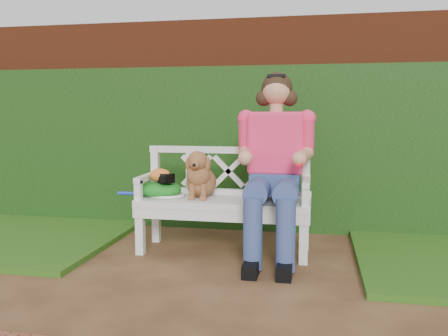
# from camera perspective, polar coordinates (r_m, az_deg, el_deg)

# --- Properties ---
(ground) EXTENTS (60.00, 60.00, 0.00)m
(ground) POSITION_cam_1_polar(r_m,az_deg,el_deg) (3.52, -2.04, -13.76)
(ground) COLOR #432517
(brick_wall) EXTENTS (10.00, 0.30, 2.20)m
(brick_wall) POSITION_cam_1_polar(r_m,az_deg,el_deg) (5.17, 2.71, 5.25)
(brick_wall) COLOR maroon
(brick_wall) RESTS_ON ground
(ivy_hedge) EXTENTS (10.00, 0.18, 1.70)m
(ivy_hedge) POSITION_cam_1_polar(r_m,az_deg,el_deg) (4.96, 2.33, 2.30)
(ivy_hedge) COLOR #27571A
(ivy_hedge) RESTS_ON ground
(garden_bench) EXTENTS (1.59, 0.63, 0.48)m
(garden_bench) POSITION_cam_1_polar(r_m,az_deg,el_deg) (4.21, 0.00, -6.91)
(garden_bench) COLOR white
(garden_bench) RESTS_ON ground
(seated_woman) EXTENTS (0.96, 1.10, 1.63)m
(seated_woman) POSITION_cam_1_polar(r_m,az_deg,el_deg) (4.03, 6.17, 0.73)
(seated_woman) COLOR #E34B4E
(seated_woman) RESTS_ON ground
(dog) EXTENTS (0.36, 0.44, 0.43)m
(dog) POSITION_cam_1_polar(r_m,az_deg,el_deg) (4.17, -2.84, -0.69)
(dog) COLOR olive
(dog) RESTS_ON garden_bench
(tennis_racket) EXTENTS (0.69, 0.34, 0.03)m
(tennis_racket) POSITION_cam_1_polar(r_m,az_deg,el_deg) (4.29, -7.36, -3.20)
(tennis_racket) COLOR white
(tennis_racket) RESTS_ON garden_bench
(green_bag) EXTENTS (0.46, 0.41, 0.13)m
(green_bag) POSITION_cam_1_polar(r_m,az_deg,el_deg) (4.28, -7.72, -2.57)
(green_bag) COLOR #37852C
(green_bag) RESTS_ON garden_bench
(camera_item) EXTENTS (0.15, 0.13, 0.08)m
(camera_item) POSITION_cam_1_polar(r_m,az_deg,el_deg) (4.21, -6.97, -1.22)
(camera_item) COLOR black
(camera_item) RESTS_ON green_bag
(baseball_glove) EXTENTS (0.23, 0.20, 0.12)m
(baseball_glove) POSITION_cam_1_polar(r_m,az_deg,el_deg) (4.27, -7.68, -0.87)
(baseball_glove) COLOR orange
(baseball_glove) RESTS_ON green_bag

